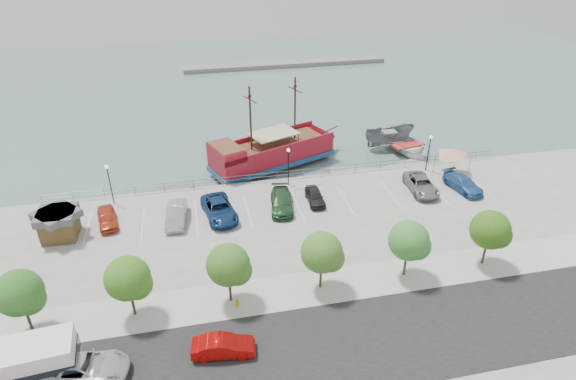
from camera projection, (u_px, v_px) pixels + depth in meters
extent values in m
plane|color=slate|center=(302.00, 226.00, 46.79)|extent=(160.00, 160.00, 0.00)
cube|color=black|center=(358.00, 343.00, 32.75)|extent=(100.00, 8.00, 0.04)
cube|color=#B2B2AA|center=(332.00, 285.00, 37.82)|extent=(100.00, 4.00, 0.05)
cylinder|color=slate|center=(286.00, 171.00, 52.41)|extent=(50.00, 0.06, 0.06)
cylinder|color=slate|center=(286.00, 175.00, 52.61)|extent=(50.00, 0.06, 0.06)
cube|color=gray|center=(286.00, 64.00, 94.94)|extent=(40.00, 3.00, 0.80)
cube|color=maroon|center=(272.00, 154.00, 56.70)|extent=(15.28, 9.63, 2.38)
cube|color=navy|center=(272.00, 160.00, 57.09)|extent=(15.63, 9.98, 0.55)
cone|color=maroon|center=(326.00, 138.00, 60.56)|extent=(4.33, 5.15, 4.39)
cube|color=maroon|center=(226.00, 152.00, 52.93)|extent=(4.23, 5.26, 1.28)
cube|color=brown|center=(226.00, 146.00, 52.59)|extent=(3.93, 4.85, 0.11)
cube|color=brown|center=(275.00, 143.00, 56.30)|extent=(12.53, 8.11, 0.14)
cube|color=maroon|center=(262.00, 136.00, 57.52)|extent=(13.67, 5.55, 0.64)
cube|color=maroon|center=(282.00, 149.00, 54.36)|extent=(13.67, 5.55, 0.64)
cylinder|color=#382111|center=(295.00, 109.00, 55.76)|extent=(0.28, 0.28, 7.49)
cylinder|color=#382111|center=(251.00, 119.00, 52.91)|extent=(0.28, 0.28, 7.49)
cylinder|color=#382111|center=(295.00, 90.00, 54.62)|extent=(1.13, 2.60, 0.13)
cylinder|color=#382111|center=(250.00, 100.00, 51.76)|extent=(1.13, 2.60, 0.13)
cube|color=beige|center=(273.00, 133.00, 55.50)|extent=(6.21, 5.18, 0.11)
cylinder|color=#382111|center=(331.00, 129.00, 60.32)|extent=(2.17, 0.97, 0.54)
imported|color=slate|center=(389.00, 138.00, 61.70)|extent=(6.76, 2.75, 2.58)
imported|color=white|center=(408.00, 148.00, 60.53)|extent=(6.43, 8.12, 1.51)
cube|color=slate|center=(164.00, 192.00, 52.08)|extent=(6.67, 3.89, 0.37)
cube|color=gray|center=(356.00, 172.00, 56.05)|extent=(6.47, 3.22, 0.36)
cube|color=gray|center=(404.00, 167.00, 57.15)|extent=(7.08, 3.93, 0.39)
cube|color=brown|center=(60.00, 227.00, 43.01)|extent=(2.97, 2.97, 2.10)
cube|color=#4D4C53|center=(56.00, 215.00, 42.36)|extent=(3.37, 3.37, 0.67)
cylinder|color=slate|center=(435.00, 163.00, 53.83)|extent=(0.09, 0.09, 2.20)
cylinder|color=slate|center=(451.00, 158.00, 54.98)|extent=(0.09, 0.09, 2.20)
cylinder|color=slate|center=(452.00, 172.00, 51.90)|extent=(0.09, 0.09, 2.20)
cylinder|color=slate|center=(469.00, 167.00, 53.05)|extent=(0.09, 0.09, 2.20)
pyramid|color=silver|center=(455.00, 149.00, 52.46)|extent=(5.33, 5.33, 0.90)
imported|color=#B6B6B6|center=(83.00, 368.00, 29.99)|extent=(6.03, 3.56, 1.57)
imported|color=#B40A07|center=(223.00, 346.00, 31.62)|extent=(4.36, 1.99, 1.38)
cube|color=white|center=(9.00, 367.00, 29.33)|extent=(7.97, 3.37, 2.77)
cube|color=black|center=(10.00, 369.00, 29.41)|extent=(8.09, 3.49, 0.89)
cylinder|color=#C68B0E|center=(237.00, 304.00, 35.62)|extent=(0.23, 0.23, 0.58)
sphere|color=#C68B0E|center=(237.00, 301.00, 35.47)|extent=(0.25, 0.25, 0.25)
cylinder|color=black|center=(111.00, 186.00, 47.51)|extent=(0.12, 0.12, 4.00)
sphere|color=#FFF2CC|center=(107.00, 167.00, 46.46)|extent=(0.36, 0.36, 0.36)
cylinder|color=black|center=(288.00, 168.00, 50.79)|extent=(0.12, 0.12, 4.00)
sphere|color=#FFF2CC|center=(288.00, 150.00, 49.73)|extent=(0.36, 0.36, 0.36)
cylinder|color=black|center=(428.00, 154.00, 53.70)|extent=(0.12, 0.12, 4.00)
sphere|color=#FFF2CC|center=(431.00, 137.00, 52.64)|extent=(0.36, 0.36, 0.36)
cylinder|color=#473321|center=(28.00, 318.00, 33.27)|extent=(0.20, 0.20, 2.20)
sphere|color=#2B5D1F|center=(19.00, 293.00, 32.12)|extent=(3.20, 3.20, 3.20)
sphere|color=#2B5D1F|center=(29.00, 299.00, 32.18)|extent=(2.20, 2.20, 2.20)
cylinder|color=#473321|center=(133.00, 303.00, 34.55)|extent=(0.20, 0.20, 2.20)
sphere|color=#366B1B|center=(128.00, 278.00, 33.39)|extent=(3.20, 3.20, 3.20)
sphere|color=#366B1B|center=(137.00, 284.00, 33.45)|extent=(2.20, 2.20, 2.20)
cylinder|color=#473321|center=(230.00, 289.00, 35.82)|extent=(0.20, 0.20, 2.20)
sphere|color=#38651F|center=(228.00, 265.00, 34.67)|extent=(3.20, 3.20, 3.20)
sphere|color=#38651F|center=(237.00, 271.00, 34.72)|extent=(2.20, 2.20, 2.20)
cylinder|color=#473321|center=(321.00, 276.00, 37.09)|extent=(0.20, 0.20, 2.20)
sphere|color=#3E6C24|center=(322.00, 252.00, 35.94)|extent=(3.20, 3.20, 3.20)
sphere|color=#3E6C24|center=(330.00, 258.00, 36.00)|extent=(2.20, 2.20, 2.20)
cylinder|color=#473321|center=(405.00, 264.00, 38.37)|extent=(0.20, 0.20, 2.20)
sphere|color=#38762D|center=(409.00, 241.00, 37.22)|extent=(3.20, 3.20, 3.20)
sphere|color=#38762D|center=(417.00, 246.00, 37.27)|extent=(2.20, 2.20, 2.20)
cylinder|color=#473321|center=(484.00, 253.00, 39.64)|extent=(0.20, 0.20, 2.20)
sphere|color=#315C16|center=(490.00, 230.00, 38.49)|extent=(3.20, 3.20, 3.20)
sphere|color=#315C16|center=(498.00, 235.00, 38.54)|extent=(2.20, 2.20, 2.20)
imported|color=#BC391B|center=(107.00, 218.00, 44.87)|extent=(2.42, 4.39, 1.41)
imported|color=#A0A3A9|center=(176.00, 214.00, 45.27)|extent=(2.17, 4.99, 1.60)
imported|color=navy|center=(219.00, 209.00, 46.00)|extent=(3.59, 6.15, 1.61)
imported|color=#27522C|center=(282.00, 202.00, 47.29)|extent=(2.89, 5.49, 1.52)
imported|color=black|center=(315.00, 196.00, 48.35)|extent=(1.69, 3.95, 1.33)
imported|color=gray|center=(421.00, 185.00, 50.26)|extent=(2.88, 5.55, 1.49)
imported|color=#2F5E9C|center=(463.00, 184.00, 50.50)|extent=(3.00, 5.29, 1.44)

